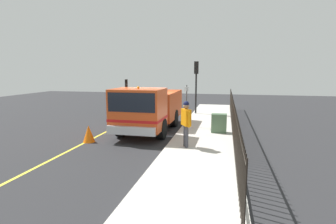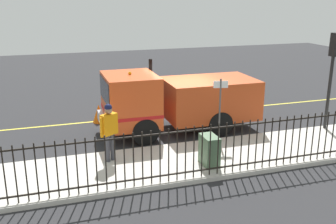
% 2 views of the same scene
% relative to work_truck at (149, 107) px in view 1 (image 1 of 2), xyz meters
% --- Properties ---
extents(ground_plane, '(45.65, 45.65, 0.00)m').
position_rel_work_truck_xyz_m(ground_plane, '(-0.06, 0.49, -1.32)').
color(ground_plane, '#2B2B2D').
rests_on(ground_plane, ground).
extents(sidewalk_slab, '(2.85, 20.75, 0.14)m').
position_rel_work_truck_xyz_m(sidewalk_slab, '(2.96, 0.49, -1.25)').
color(sidewalk_slab, beige).
rests_on(sidewalk_slab, ground).
extents(lane_marking, '(0.12, 18.67, 0.01)m').
position_rel_work_truck_xyz_m(lane_marking, '(-2.16, 0.49, -1.31)').
color(lane_marking, yellow).
rests_on(lane_marking, ground).
extents(work_truck, '(2.36, 5.99, 2.70)m').
position_rel_work_truck_xyz_m(work_truck, '(0.00, 0.00, 0.00)').
color(work_truck, '#D84C1E').
rests_on(work_truck, ground).
extents(worker_standing, '(0.46, 0.59, 1.83)m').
position_rel_work_truck_xyz_m(worker_standing, '(2.33, -2.76, -0.06)').
color(worker_standing, orange).
rests_on(worker_standing, sidewalk_slab).
extents(iron_fence, '(0.04, 17.67, 1.53)m').
position_rel_work_truck_xyz_m(iron_fence, '(4.20, 0.49, -0.41)').
color(iron_fence, black).
rests_on(iron_fence, sidewalk_slab).
extents(traffic_light_near, '(0.31, 0.23, 3.63)m').
position_rel_work_truck_xyz_m(traffic_light_near, '(1.77, 5.67, 1.40)').
color(traffic_light_near, black).
rests_on(traffic_light_near, sidewalk_slab).
extents(utility_cabinet, '(0.73, 0.43, 0.92)m').
position_rel_work_truck_xyz_m(utility_cabinet, '(3.54, 0.03, -0.72)').
color(utility_cabinet, '#4C6B4C').
rests_on(utility_cabinet, sidewalk_slab).
extents(traffic_cone, '(0.52, 0.52, 0.75)m').
position_rel_work_truck_xyz_m(traffic_cone, '(-2.04, -2.48, -0.94)').
color(traffic_cone, orange).
rests_on(traffic_cone, ground).
extents(street_sign, '(0.16, 0.49, 2.23)m').
position_rel_work_truck_xyz_m(street_sign, '(1.77, 1.18, 0.22)').
color(street_sign, '#4C4C4C').
rests_on(street_sign, sidewalk_slab).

